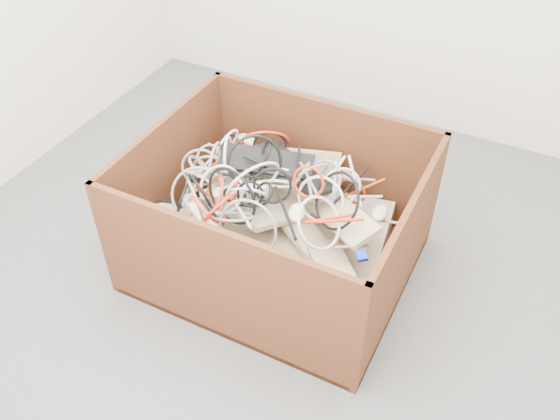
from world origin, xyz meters
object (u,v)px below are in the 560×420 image
at_px(cardboard_box, 275,237).
at_px(vga_plug, 362,256).
at_px(power_strip_left, 235,192).
at_px(power_strip_right, 203,219).

xyz_separation_m(cardboard_box, vga_plug, (0.42, -0.11, 0.18)).
xyz_separation_m(cardboard_box, power_strip_left, (-0.16, -0.05, 0.23)).
xyz_separation_m(power_strip_left, vga_plug, (0.58, -0.06, -0.05)).
bearing_deg(cardboard_box, power_strip_right, -133.83).
distance_m(cardboard_box, power_strip_right, 0.36).
bearing_deg(power_strip_left, power_strip_right, -128.55).
relative_size(power_strip_right, vga_plug, 5.85).
distance_m(power_strip_left, power_strip_right, 0.18).
distance_m(power_strip_left, vga_plug, 0.59).
bearing_deg(power_strip_right, cardboard_box, 73.69).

